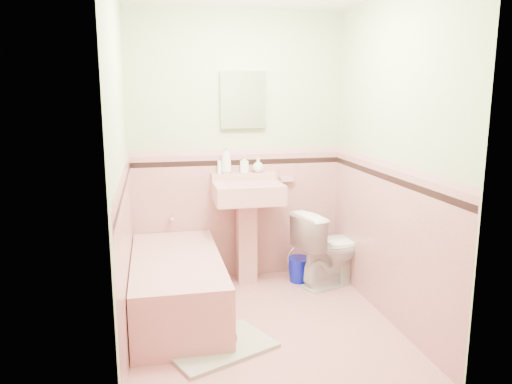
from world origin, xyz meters
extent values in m
plane|color=tan|center=(0.00, 0.00, 0.00)|extent=(2.20, 2.20, 0.00)
plane|color=#F1E6C4|center=(0.00, 1.10, 1.25)|extent=(2.50, 0.00, 2.50)
plane|color=#F1E6C4|center=(0.00, -1.10, 1.25)|extent=(2.50, 0.00, 2.50)
plane|color=#F1E6C4|center=(-1.00, 0.00, 1.25)|extent=(0.00, 2.50, 2.50)
plane|color=#F1E6C4|center=(1.00, 0.00, 1.25)|extent=(0.00, 2.50, 2.50)
plane|color=#CD8D8A|center=(0.00, 1.09, 0.60)|extent=(2.00, 0.00, 2.00)
plane|color=#CD8D8A|center=(0.00, -1.09, 0.60)|extent=(2.00, 0.00, 2.00)
plane|color=#CD8D8A|center=(-0.99, 0.00, 0.60)|extent=(0.00, 2.20, 2.20)
plane|color=#CD8D8A|center=(0.99, 0.00, 0.60)|extent=(0.00, 2.20, 2.20)
plane|color=black|center=(0.00, 1.08, 1.12)|extent=(2.00, 0.00, 2.00)
plane|color=black|center=(0.00, -1.08, 1.12)|extent=(2.00, 0.00, 2.00)
plane|color=black|center=(-0.98, 0.00, 1.12)|extent=(0.00, 2.20, 2.20)
plane|color=black|center=(0.98, 0.00, 1.12)|extent=(0.00, 2.20, 2.20)
plane|color=#CB8D8E|center=(0.00, 1.08, 1.22)|extent=(2.00, 0.00, 2.00)
plane|color=#CB8D8E|center=(0.00, -1.08, 1.22)|extent=(2.00, 0.00, 2.00)
plane|color=#CB8D8E|center=(-0.98, 0.00, 1.22)|extent=(0.00, 2.20, 2.20)
plane|color=#CB8D8E|center=(0.98, 0.00, 1.22)|extent=(0.00, 2.20, 2.20)
cube|color=tan|center=(-0.63, 0.33, 0.23)|extent=(0.70, 1.50, 0.45)
cylinder|color=silver|center=(-0.63, 1.05, 0.63)|extent=(0.04, 0.12, 0.04)
cylinder|color=silver|center=(0.05, 1.00, 0.95)|extent=(0.02, 0.02, 0.10)
cube|color=white|center=(0.05, 1.07, 1.70)|extent=(0.41, 0.04, 0.52)
cube|color=tan|center=(0.47, 1.06, 0.95)|extent=(0.13, 0.08, 0.04)
imported|color=#B2B2B2|center=(-0.12, 1.04, 1.15)|extent=(0.10, 0.10, 0.25)
imported|color=#B2B2B2|center=(0.05, 1.04, 1.11)|extent=(0.08, 0.08, 0.16)
imported|color=#B2B2B2|center=(0.19, 1.04, 1.10)|extent=(0.12, 0.12, 0.13)
cylinder|color=white|center=(-0.18, 1.04, 1.09)|extent=(0.05, 0.05, 0.12)
imported|color=white|center=(0.81, 0.69, 0.35)|extent=(0.79, 0.60, 0.71)
cube|color=#A0AA8E|center=(-0.38, -0.30, 0.01)|extent=(0.85, 0.73, 0.03)
cube|color=#BF1E59|center=(-0.32, -0.27, 0.06)|extent=(0.15, 0.11, 0.05)
camera|label=1|loc=(-0.78, -3.48, 1.76)|focal=34.86mm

